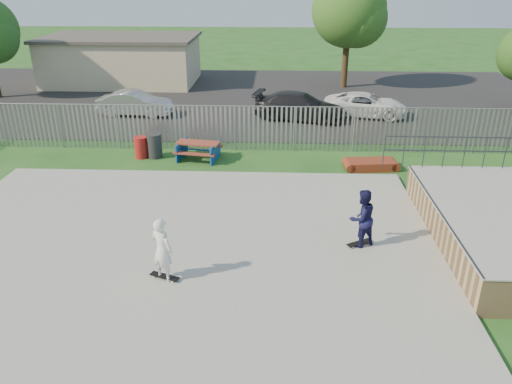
{
  "coord_description": "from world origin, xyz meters",
  "views": [
    {
      "loc": [
        2.81,
        -12.05,
        7.42
      ],
      "look_at": [
        2.22,
        2.0,
        1.1
      ],
      "focal_mm": 35.0,
      "sensor_mm": 36.0,
      "label": 1
    }
  ],
  "objects_px": {
    "picnic_table": "(198,150)",
    "skater_navy": "(362,218)",
    "car_dark": "(300,106)",
    "skater_white": "(162,249)",
    "car_white": "(366,105)",
    "trash_bin_red": "(141,147)",
    "trash_bin_grey": "(154,146)",
    "tree_mid": "(349,10)",
    "funbox": "(371,165)",
    "car_silver": "(135,103)"
  },
  "relations": [
    {
      "from": "car_white",
      "to": "trash_bin_grey",
      "type": "bearing_deg",
      "value": 134.82
    },
    {
      "from": "trash_bin_grey",
      "to": "skater_white",
      "type": "distance_m",
      "value": 9.62
    },
    {
      "from": "tree_mid",
      "to": "skater_white",
      "type": "bearing_deg",
      "value": -107.31
    },
    {
      "from": "trash_bin_grey",
      "to": "trash_bin_red",
      "type": "bearing_deg",
      "value": -173.68
    },
    {
      "from": "trash_bin_grey",
      "to": "car_silver",
      "type": "distance_m",
      "value": 7.03
    },
    {
      "from": "trash_bin_red",
      "to": "trash_bin_grey",
      "type": "distance_m",
      "value": 0.58
    },
    {
      "from": "picnic_table",
      "to": "funbox",
      "type": "xyz_separation_m",
      "value": [
        7.12,
        -0.84,
        -0.2
      ]
    },
    {
      "from": "car_white",
      "to": "picnic_table",
      "type": "bearing_deg",
      "value": 141.18
    },
    {
      "from": "car_dark",
      "to": "tree_mid",
      "type": "bearing_deg",
      "value": -8.89
    },
    {
      "from": "trash_bin_red",
      "to": "trash_bin_grey",
      "type": "xyz_separation_m",
      "value": [
        0.57,
        0.06,
        0.06
      ]
    },
    {
      "from": "funbox",
      "to": "trash_bin_grey",
      "type": "relative_size",
      "value": 1.84
    },
    {
      "from": "funbox",
      "to": "tree_mid",
      "type": "bearing_deg",
      "value": 81.33
    },
    {
      "from": "funbox",
      "to": "car_white",
      "type": "distance_m",
      "value": 7.97
    },
    {
      "from": "tree_mid",
      "to": "skater_white",
      "type": "height_order",
      "value": "tree_mid"
    },
    {
      "from": "picnic_table",
      "to": "trash_bin_red",
      "type": "relative_size",
      "value": 2.19
    },
    {
      "from": "trash_bin_red",
      "to": "skater_navy",
      "type": "relative_size",
      "value": 0.53
    },
    {
      "from": "trash_bin_red",
      "to": "skater_navy",
      "type": "height_order",
      "value": "skater_navy"
    },
    {
      "from": "skater_white",
      "to": "trash_bin_red",
      "type": "bearing_deg",
      "value": -41.74
    },
    {
      "from": "car_white",
      "to": "car_silver",
      "type": "bearing_deg",
      "value": 101.88
    },
    {
      "from": "car_dark",
      "to": "tree_mid",
      "type": "height_order",
      "value": "tree_mid"
    },
    {
      "from": "picnic_table",
      "to": "tree_mid",
      "type": "relative_size",
      "value": 0.27
    },
    {
      "from": "skater_navy",
      "to": "car_white",
      "type": "bearing_deg",
      "value": -129.26
    },
    {
      "from": "funbox",
      "to": "skater_navy",
      "type": "relative_size",
      "value": 1.11
    },
    {
      "from": "trash_bin_red",
      "to": "car_silver",
      "type": "bearing_deg",
      "value": 106.67
    },
    {
      "from": "car_dark",
      "to": "car_silver",
      "type": "bearing_deg",
      "value": 100.46
    },
    {
      "from": "funbox",
      "to": "car_white",
      "type": "xyz_separation_m",
      "value": [
        1.01,
        7.89,
        0.46
      ]
    },
    {
      "from": "skater_white",
      "to": "car_dark",
      "type": "bearing_deg",
      "value": -74.09
    },
    {
      "from": "car_dark",
      "to": "skater_white",
      "type": "bearing_deg",
      "value": 178.57
    },
    {
      "from": "trash_bin_grey",
      "to": "skater_white",
      "type": "relative_size",
      "value": 0.61
    },
    {
      "from": "picnic_table",
      "to": "skater_navy",
      "type": "distance_m",
      "value": 9.25
    },
    {
      "from": "skater_navy",
      "to": "trash_bin_grey",
      "type": "bearing_deg",
      "value": -73.78
    },
    {
      "from": "car_white",
      "to": "funbox",
      "type": "bearing_deg",
      "value": -177.02
    },
    {
      "from": "car_dark",
      "to": "skater_white",
      "type": "distance_m",
      "value": 15.94
    },
    {
      "from": "trash_bin_red",
      "to": "skater_white",
      "type": "distance_m",
      "value": 9.72
    },
    {
      "from": "car_white",
      "to": "skater_white",
      "type": "relative_size",
      "value": 2.62
    },
    {
      "from": "car_silver",
      "to": "car_dark",
      "type": "distance_m",
      "value": 8.97
    },
    {
      "from": "skater_white",
      "to": "trash_bin_grey",
      "type": "bearing_deg",
      "value": -45.12
    },
    {
      "from": "trash_bin_grey",
      "to": "car_dark",
      "type": "bearing_deg",
      "value": 43.65
    },
    {
      "from": "tree_mid",
      "to": "skater_navy",
      "type": "height_order",
      "value": "tree_mid"
    },
    {
      "from": "car_white",
      "to": "tree_mid",
      "type": "bearing_deg",
      "value": 12.67
    },
    {
      "from": "picnic_table",
      "to": "skater_white",
      "type": "height_order",
      "value": "skater_white"
    },
    {
      "from": "trash_bin_red",
      "to": "car_white",
      "type": "bearing_deg",
      "value": 33.34
    },
    {
      "from": "car_dark",
      "to": "tree_mid",
      "type": "xyz_separation_m",
      "value": [
        3.3,
        8.12,
        4.24
      ]
    },
    {
      "from": "funbox",
      "to": "car_white",
      "type": "height_order",
      "value": "car_white"
    },
    {
      "from": "picnic_table",
      "to": "skater_navy",
      "type": "relative_size",
      "value": 1.17
    },
    {
      "from": "car_dark",
      "to": "skater_navy",
      "type": "relative_size",
      "value": 2.85
    },
    {
      "from": "trash_bin_red",
      "to": "car_silver",
      "type": "relative_size",
      "value": 0.23
    },
    {
      "from": "trash_bin_red",
      "to": "trash_bin_grey",
      "type": "bearing_deg",
      "value": 6.32
    },
    {
      "from": "picnic_table",
      "to": "trash_bin_grey",
      "type": "height_order",
      "value": "trash_bin_grey"
    },
    {
      "from": "funbox",
      "to": "car_silver",
      "type": "bearing_deg",
      "value": 140.88
    }
  ]
}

